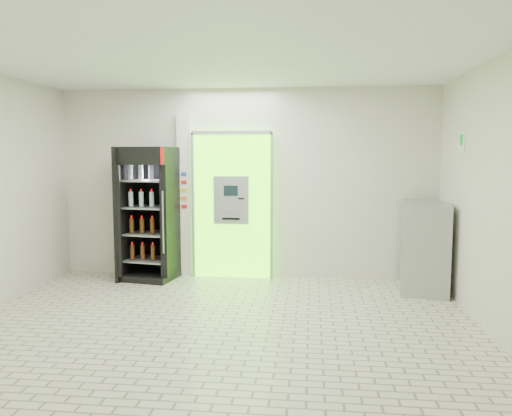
# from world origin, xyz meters

# --- Properties ---
(ground) EXTENTS (6.00, 6.00, 0.00)m
(ground) POSITION_xyz_m (0.00, 0.00, 0.00)
(ground) COLOR beige
(ground) RESTS_ON ground
(room_shell) EXTENTS (6.00, 6.00, 6.00)m
(room_shell) POSITION_xyz_m (0.00, 0.00, 1.84)
(room_shell) COLOR beige
(room_shell) RESTS_ON ground
(atm_assembly) EXTENTS (1.30, 0.24, 2.33)m
(atm_assembly) POSITION_xyz_m (-0.20, 2.41, 1.17)
(atm_assembly) COLOR #51E90E
(atm_assembly) RESTS_ON ground
(pillar) EXTENTS (0.22, 0.11, 2.60)m
(pillar) POSITION_xyz_m (-0.98, 2.45, 1.30)
(pillar) COLOR silver
(pillar) RESTS_ON ground
(beverage_cooler) EXTENTS (0.88, 0.83, 2.08)m
(beverage_cooler) POSITION_xyz_m (-1.48, 2.15, 1.00)
(beverage_cooler) COLOR black
(beverage_cooler) RESTS_ON ground
(steel_cabinet) EXTENTS (0.79, 1.05, 1.28)m
(steel_cabinet) POSITION_xyz_m (2.67, 1.90, 0.64)
(steel_cabinet) COLOR #989A9F
(steel_cabinet) RESTS_ON ground
(exit_sign) EXTENTS (0.02, 0.22, 0.26)m
(exit_sign) POSITION_xyz_m (2.99, 1.40, 2.12)
(exit_sign) COLOR white
(exit_sign) RESTS_ON room_shell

